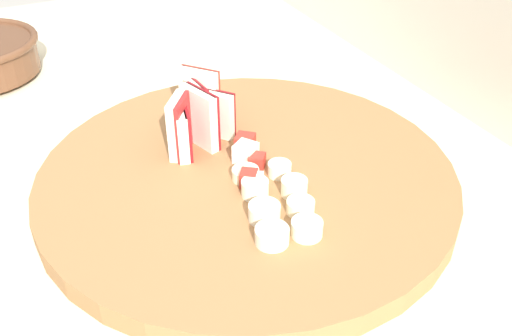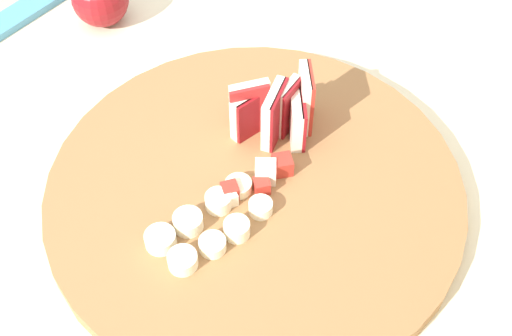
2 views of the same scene
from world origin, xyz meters
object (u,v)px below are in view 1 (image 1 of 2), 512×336
Objects in this scene: apple_wedge_fan at (196,115)px; apple_dice_pile at (249,159)px; cutting_board at (247,178)px; banana_slice_rows at (276,202)px.

apple_dice_pile is at bearing 22.03° from apple_wedge_fan.
cutting_board is 0.02m from apple_dice_pile.
apple_wedge_fan is at bearing -161.23° from cutting_board.
apple_wedge_fan is at bearing -170.78° from banana_slice_rows.
cutting_board is 4.77× the size of apple_dice_pile.
banana_slice_rows is (0.07, -0.00, 0.02)m from cutting_board.
apple_dice_pile reaches higher than banana_slice_rows.
banana_slice_rows reaches higher than cutting_board.
apple_dice_pile is 0.07m from banana_slice_rows.
cutting_board is 0.07m from banana_slice_rows.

